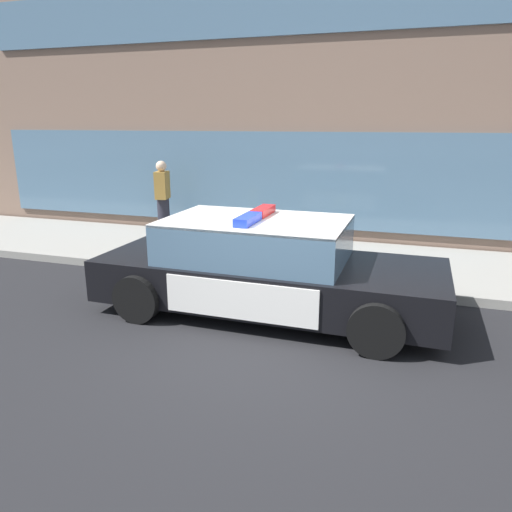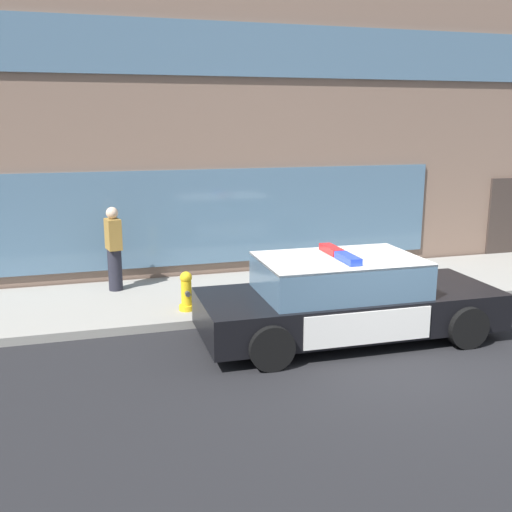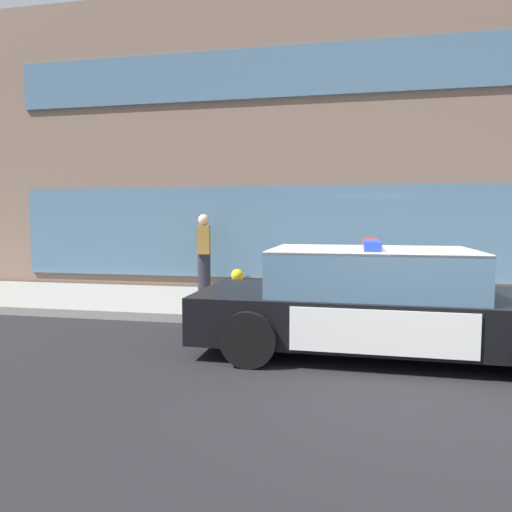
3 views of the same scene
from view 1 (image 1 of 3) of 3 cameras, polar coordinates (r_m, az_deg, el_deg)
name	(u,v)px [view 1 (image 1 of 3)]	position (r m, az deg, el deg)	size (l,w,h in m)	color
ground	(273,343)	(6.24, 1.98, -10.21)	(48.00, 48.00, 0.00)	black
sidewalk	(324,261)	(9.55, 8.03, -0.59)	(48.00, 3.06, 0.15)	gray
storefront_building	(360,95)	(15.20, 12.24, 18.13)	(20.47, 9.02, 6.94)	#7A6051
police_cruiser	(265,267)	(6.98, 1.05, -1.35)	(4.95, 2.13, 1.49)	black
fire_hydrant	(175,240)	(9.45, -9.56, 1.85)	(0.34, 0.39, 0.73)	gold
pedestrian_on_sidewalk	(163,198)	(11.38, -10.95, 6.74)	(0.33, 0.44, 1.71)	#23232D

